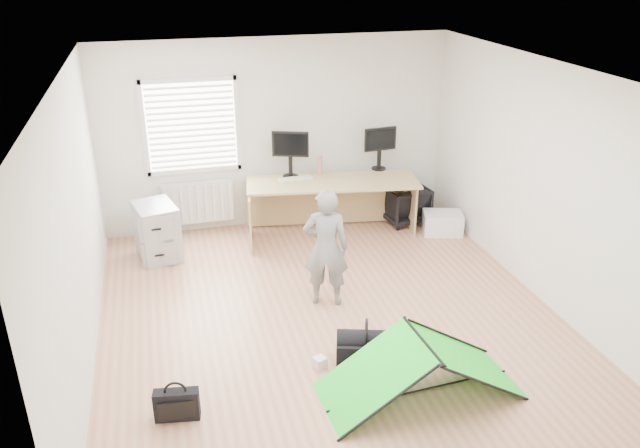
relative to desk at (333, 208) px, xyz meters
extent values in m
plane|color=tan|center=(-0.63, -2.06, -0.41)|extent=(5.50, 5.50, 0.00)
cube|color=silver|center=(-0.63, 0.69, 0.94)|extent=(5.00, 0.02, 2.70)
cube|color=silver|center=(-1.83, 0.65, 1.14)|extent=(1.20, 0.06, 1.20)
cube|color=silver|center=(-1.83, 0.61, 0.04)|extent=(1.00, 0.12, 0.60)
cube|color=tan|center=(0.00, 0.00, 0.00)|extent=(2.47, 1.11, 0.81)
cube|color=#A0A2A5|center=(-2.42, -0.09, -0.03)|extent=(0.62, 0.74, 0.75)
cube|color=black|center=(-0.53, 0.32, 0.65)|extent=(0.52, 0.28, 0.49)
cube|color=black|center=(0.79, 0.33, 0.64)|extent=(0.49, 0.15, 0.46)
cube|color=beige|center=(-0.48, 0.20, 0.42)|extent=(0.47, 0.18, 0.02)
cylinder|color=#B76B66|center=(-0.09, 0.34, 0.54)|extent=(0.09, 0.09, 0.27)
imported|color=black|center=(1.17, 0.17, -0.12)|extent=(0.68, 0.70, 0.57)
imported|color=slate|center=(-0.59, -1.78, 0.30)|extent=(0.59, 0.48, 1.41)
cube|color=white|center=(1.55, -0.35, -0.25)|extent=(0.64, 0.52, 0.31)
cube|color=teal|center=(-2.34, 0.58, -0.23)|extent=(0.33, 0.22, 0.36)
cube|color=black|center=(-2.37, -3.33, -0.26)|extent=(0.40, 0.18, 0.29)
cube|color=silver|center=(-0.97, -2.95, -0.35)|extent=(0.14, 0.14, 0.11)
cube|color=black|center=(-0.51, -2.98, -0.28)|extent=(0.64, 0.46, 0.25)
camera|label=1|loc=(-2.27, -7.82, 3.39)|focal=35.00mm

